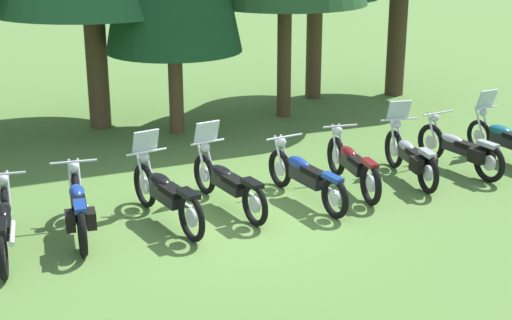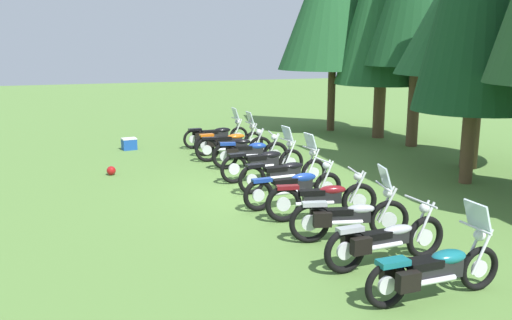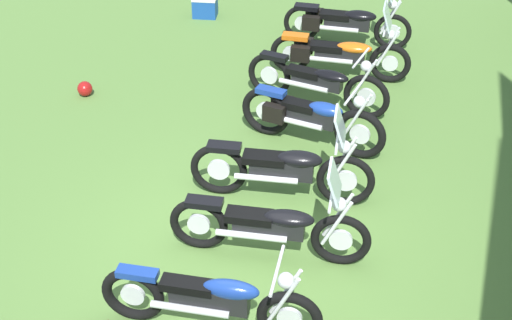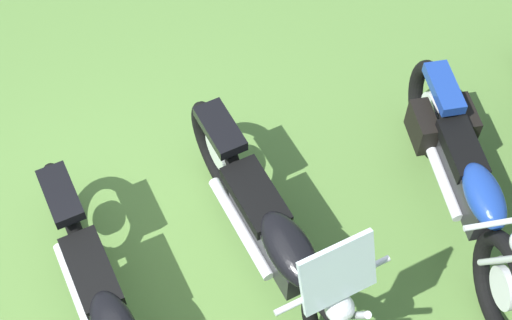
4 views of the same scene
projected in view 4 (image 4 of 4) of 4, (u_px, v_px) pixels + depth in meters
The scene contains 4 objects.
ground_plane at pixel (110, 312), 5.04m from camera, with size 80.00×80.00×0.00m, color #547A38.
motorcycle_3 at pixel (465, 182), 5.08m from camera, with size 0.83×2.21×1.04m.
motorcycle_4 at pixel (274, 237), 4.80m from camera, with size 0.72×2.42×1.39m.
motorcycle_5 at pixel (108, 314), 4.53m from camera, with size 0.64×2.41×1.37m.
Camera 4 is at (-0.15, 2.27, 4.72)m, focal length 52.25 mm.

